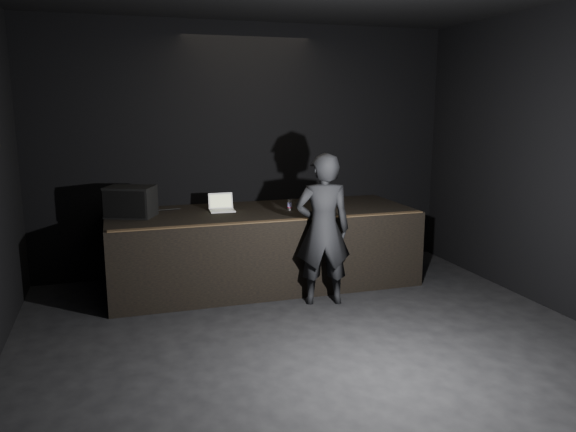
{
  "coord_description": "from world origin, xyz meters",
  "views": [
    {
      "loc": [
        -1.85,
        -4.33,
        2.39
      ],
      "look_at": [
        0.22,
        2.3,
        0.99
      ],
      "focal_mm": 35.0,
      "sensor_mm": 36.0,
      "label": 1
    }
  ],
  "objects_px": {
    "person": "(323,229)",
    "beer_can": "(290,205)",
    "stage_riser": "(263,247)",
    "stage_monitor": "(130,202)",
    "laptop": "(222,206)"
  },
  "relations": [
    {
      "from": "stage_riser",
      "to": "stage_monitor",
      "type": "relative_size",
      "value": 5.85
    },
    {
      "from": "stage_riser",
      "to": "stage_monitor",
      "type": "height_order",
      "value": "stage_monitor"
    },
    {
      "from": "laptop",
      "to": "person",
      "type": "bearing_deg",
      "value": -45.28
    },
    {
      "from": "stage_monitor",
      "to": "stage_riser",
      "type": "bearing_deg",
      "value": 20.47
    },
    {
      "from": "beer_can",
      "to": "laptop",
      "type": "bearing_deg",
      "value": 164.31
    },
    {
      "from": "stage_riser",
      "to": "stage_monitor",
      "type": "bearing_deg",
      "value": 176.81
    },
    {
      "from": "beer_can",
      "to": "stage_monitor",
      "type": "bearing_deg",
      "value": 174.99
    },
    {
      "from": "stage_riser",
      "to": "beer_can",
      "type": "bearing_deg",
      "value": -13.41
    },
    {
      "from": "stage_riser",
      "to": "laptop",
      "type": "xyz_separation_m",
      "value": [
        -0.51,
        0.16,
        0.56
      ]
    },
    {
      "from": "person",
      "to": "stage_monitor",
      "type": "bearing_deg",
      "value": -15.1
    },
    {
      "from": "laptop",
      "to": "beer_can",
      "type": "bearing_deg",
      "value": -13.36
    },
    {
      "from": "person",
      "to": "beer_can",
      "type": "bearing_deg",
      "value": -69.96
    },
    {
      "from": "stage_riser",
      "to": "stage_monitor",
      "type": "xyz_separation_m",
      "value": [
        -1.67,
        0.09,
        0.69
      ]
    },
    {
      "from": "beer_can",
      "to": "person",
      "type": "distance_m",
      "value": 0.89
    },
    {
      "from": "stage_monitor",
      "to": "person",
      "type": "relative_size",
      "value": 0.37
    }
  ]
}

